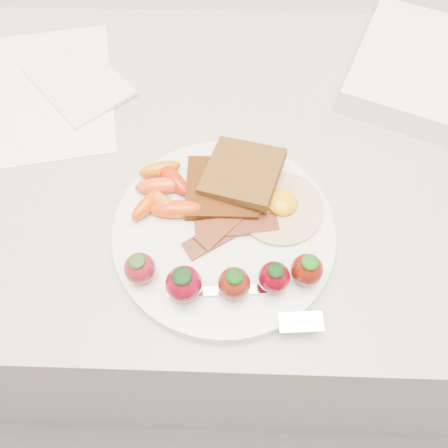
{
  "coord_description": "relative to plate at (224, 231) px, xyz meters",
  "views": [
    {
      "loc": [
        -0.01,
        1.31,
        1.38
      ],
      "look_at": [
        -0.01,
        1.56,
        0.93
      ],
      "focal_mm": 35.0,
      "sensor_mm": 36.0,
      "label": 1
    }
  ],
  "objects": [
    {
      "name": "baby_carrots",
      "position": [
        -0.07,
        0.04,
        0.02
      ],
      "size": [
        0.09,
        0.1,
        0.02
      ],
      "color": "#DB4412",
      "rests_on": "plate"
    },
    {
      "name": "toast_lower",
      "position": [
        -0.0,
        0.05,
        0.02
      ],
      "size": [
        0.09,
        0.09,
        0.01
      ],
      "primitive_type": "cube",
      "rotation": [
        0.0,
        0.0,
        0.01
      ],
      "color": "#401E09",
      "rests_on": "plate"
    },
    {
      "name": "bacon_strips",
      "position": [
        0.01,
        0.0,
        0.01
      ],
      "size": [
        0.12,
        0.1,
        0.01
      ],
      "color": "black",
      "rests_on": "plate"
    },
    {
      "name": "paper_sheet",
      "position": [
        -0.28,
        0.24,
        -0.01
      ],
      "size": [
        0.26,
        0.31,
        0.0
      ],
      "primitive_type": "cube",
      "rotation": [
        0.0,
        0.0,
        0.22
      ],
      "color": "white",
      "rests_on": "counter"
    },
    {
      "name": "notepad",
      "position": [
        -0.23,
        0.25,
        -0.0
      ],
      "size": [
        0.19,
        0.19,
        0.01
      ],
      "primitive_type": "cube",
      "rotation": [
        0.0,
        0.0,
        0.74
      ],
      "color": "#FAD5D5",
      "rests_on": "paper_sheet"
    },
    {
      "name": "fried_egg",
      "position": [
        0.07,
        0.03,
        0.01
      ],
      "size": [
        0.13,
        0.13,
        0.02
      ],
      "color": "beige",
      "rests_on": "plate"
    },
    {
      "name": "fork",
      "position": [
        0.04,
        -0.1,
        0.01
      ],
      "size": [
        0.17,
        0.05,
        0.0
      ],
      "color": "silver",
      "rests_on": "plate"
    },
    {
      "name": "strawberries",
      "position": [
        0.0,
        -0.07,
        0.03
      ],
      "size": [
        0.22,
        0.06,
        0.05
      ],
      "color": "maroon",
      "rests_on": "plate"
    },
    {
      "name": "toast_upper",
      "position": [
        0.02,
        0.07,
        0.03
      ],
      "size": [
        0.11,
        0.11,
        0.02
      ],
      "primitive_type": "cube",
      "rotation": [
        0.0,
        -0.1,
        -0.3
      ],
      "color": "#4D3211",
      "rests_on": "toast_lower"
    },
    {
      "name": "counter",
      "position": [
        0.01,
        0.14,
        -0.46
      ],
      "size": [
        2.0,
        0.6,
        0.9
      ],
      "primitive_type": "cube",
      "color": "gray",
      "rests_on": "ground"
    },
    {
      "name": "plate",
      "position": [
        0.0,
        0.0,
        0.0
      ],
      "size": [
        0.27,
        0.27,
        0.02
      ],
      "primitive_type": "cylinder",
      "color": "silver",
      "rests_on": "counter"
    }
  ]
}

